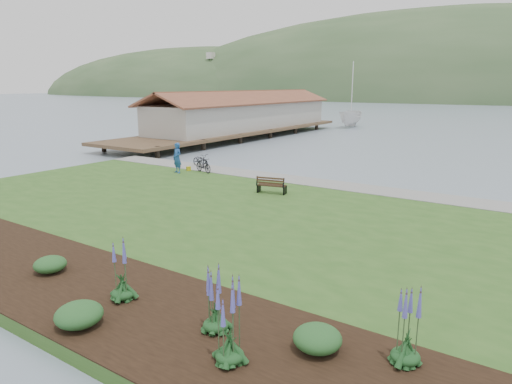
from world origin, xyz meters
TOP-DOWN VIEW (x-y plane):
  - ground at (0.00, 0.00)m, footprint 600.00×600.00m
  - lawn at (0.00, -2.00)m, footprint 34.00×20.00m
  - shoreline_path at (0.00, 6.90)m, footprint 34.00×2.20m
  - garden_bed at (3.00, -9.80)m, footprint 24.00×4.40m
  - pier_pavilion at (-20.00, 27.52)m, footprint 8.00×36.00m
  - park_bench at (-0.76, 3.04)m, footprint 1.64×0.94m
  - person at (-9.04, 4.60)m, footprint 0.96×0.76m
  - bicycle_a at (-9.28, 7.20)m, footprint 1.05×1.87m
  - bicycle_b at (-7.70, 5.64)m, footprint 0.91×1.72m
  - sailboat at (-14.08, 46.15)m, footprint 12.32×12.51m
  - pannier at (-8.95, 5.56)m, footprint 0.26×0.31m
  - echium_0 at (2.52, -9.74)m, footprint 0.62×0.62m
  - echium_1 at (5.63, -9.62)m, footprint 0.62×0.62m
  - echium_2 at (6.66, -10.43)m, footprint 0.62×0.62m
  - echium_3 at (9.70, -8.42)m, footprint 0.62×0.62m
  - shrub_0 at (-0.81, -9.76)m, footprint 0.98×0.98m
  - shrub_1 at (2.76, -11.26)m, footprint 1.14×1.14m
  - shrub_2 at (7.96, -8.99)m, footprint 1.08×1.08m

SIDE VIEW (x-z plane):
  - ground at x=0.00m, z-range 0.00..0.00m
  - sailboat at x=-14.08m, z-range -14.83..14.83m
  - lawn at x=0.00m, z-range 0.00..0.40m
  - shoreline_path at x=0.00m, z-range 0.40..0.43m
  - garden_bed at x=3.00m, z-range 0.40..0.44m
  - pannier at x=-8.95m, z-range 0.40..0.69m
  - shrub_0 at x=-0.81m, z-range 0.44..0.93m
  - shrub_2 at x=7.96m, z-range 0.44..0.98m
  - shrub_1 at x=2.76m, z-range 0.44..1.01m
  - bicycle_a at x=-9.28m, z-range 0.40..1.33m
  - park_bench at x=-0.76m, z-range 0.40..1.36m
  - bicycle_b at x=-7.70m, z-range 0.40..1.40m
  - echium_0 at x=2.52m, z-range 0.20..2.06m
  - echium_1 at x=5.63m, z-range 0.30..2.10m
  - echium_2 at x=6.66m, z-range 0.29..2.23m
  - echium_3 at x=9.70m, z-range 0.24..2.34m
  - person at x=-9.04m, z-range 0.40..2.74m
  - pier_pavilion at x=-20.00m, z-range -0.06..5.34m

